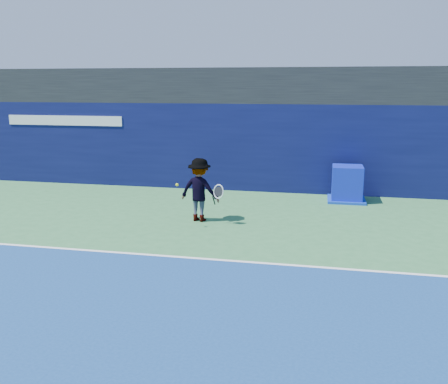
% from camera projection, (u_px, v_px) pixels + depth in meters
% --- Properties ---
extents(ground, '(80.00, 80.00, 0.00)m').
position_uv_depth(ground, '(156.00, 324.00, 7.77)').
color(ground, '#33713F').
rests_on(ground, ground).
extents(baseline, '(24.00, 0.10, 0.01)m').
position_uv_depth(baseline, '(203.00, 259.00, 10.64)').
color(baseline, white).
rests_on(baseline, ground).
extents(stadium_band, '(36.00, 3.00, 1.20)m').
position_uv_depth(stadium_band, '(260.00, 86.00, 18.00)').
color(stadium_band, black).
rests_on(stadium_band, back_wall_assembly).
extents(back_wall_assembly, '(36.00, 1.03, 3.00)m').
position_uv_depth(back_wall_assembly, '(255.00, 147.00, 17.49)').
color(back_wall_assembly, '#0A0E3B').
rests_on(back_wall_assembly, ground).
extents(equipment_cart, '(1.19, 1.19, 1.13)m').
position_uv_depth(equipment_cart, '(347.00, 185.00, 15.84)').
color(equipment_cart, '#0B19A6').
rests_on(equipment_cart, ground).
extents(tennis_player, '(1.35, 0.83, 1.72)m').
position_uv_depth(tennis_player, '(200.00, 190.00, 13.47)').
color(tennis_player, white).
rests_on(tennis_player, ground).
extents(tennis_ball, '(0.08, 0.08, 0.08)m').
position_uv_depth(tennis_ball, '(177.00, 185.00, 12.65)').
color(tennis_ball, '#C2D117').
rests_on(tennis_ball, ground).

